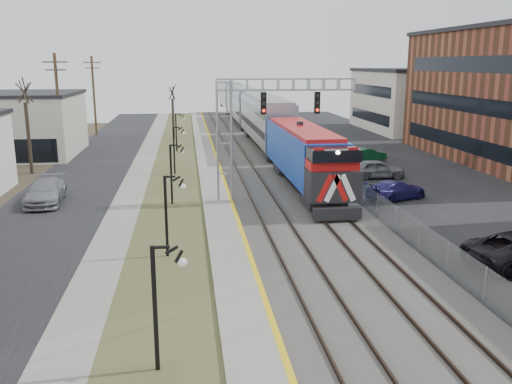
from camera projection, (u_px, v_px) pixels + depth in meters
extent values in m
cube|color=black|center=(76.00, 185.00, 41.53)|extent=(7.00, 120.00, 0.04)
cube|color=gray|center=(135.00, 183.00, 42.08)|extent=(2.00, 120.00, 0.08)
cube|color=#49522B|center=(174.00, 182.00, 42.46)|extent=(4.00, 120.00, 0.06)
cube|color=gray|center=(212.00, 180.00, 42.81)|extent=(2.00, 120.00, 0.24)
cube|color=#595651|center=(275.00, 178.00, 43.43)|extent=(8.00, 120.00, 0.20)
cube|color=black|center=(417.00, 175.00, 44.94)|extent=(16.00, 120.00, 0.04)
cube|color=gold|center=(224.00, 178.00, 42.89)|extent=(0.24, 120.00, 0.01)
cube|color=#2D2119|center=(241.00, 177.00, 43.05)|extent=(0.08, 120.00, 0.15)
cube|color=#2D2119|center=(259.00, 176.00, 43.24)|extent=(0.08, 120.00, 0.15)
cube|color=#2D2119|center=(284.00, 176.00, 43.49)|extent=(0.08, 120.00, 0.15)
cube|color=#2D2119|center=(302.00, 175.00, 43.67)|extent=(0.08, 120.00, 0.15)
cube|color=#143CA9|center=(305.00, 157.00, 38.99)|extent=(3.00, 17.00, 4.25)
cube|color=black|center=(337.00, 214.00, 31.01)|extent=(2.80, 0.50, 0.70)
cube|color=#94969D|center=(265.00, 121.00, 58.45)|extent=(3.00, 22.00, 5.33)
cube|color=#94969D|center=(243.00, 105.00, 80.45)|extent=(3.00, 22.00, 5.33)
cube|color=#94969D|center=(230.00, 96.00, 102.44)|extent=(3.00, 22.00, 5.33)
cube|color=gray|center=(224.00, 144.00, 35.22)|extent=(1.00, 1.00, 8.00)
cube|color=gray|center=(286.00, 85.00, 34.84)|extent=(9.00, 0.80, 0.80)
cube|color=black|center=(264.00, 103.00, 34.49)|extent=(0.35, 0.25, 1.40)
cube|color=black|center=(317.00, 103.00, 34.92)|extent=(0.35, 0.25, 1.40)
cylinder|color=black|center=(155.00, 310.00, 15.95)|extent=(0.14, 0.14, 4.00)
cylinder|color=black|center=(166.00, 217.00, 25.60)|extent=(0.14, 0.14, 4.00)
cylinder|color=black|center=(171.00, 175.00, 35.25)|extent=(0.14, 0.14, 4.00)
cylinder|color=black|center=(174.00, 151.00, 44.89)|extent=(0.14, 0.14, 4.00)
cylinder|color=black|center=(176.00, 133.00, 56.47)|extent=(0.14, 0.14, 4.00)
cylinder|color=#4C3823|center=(59.00, 109.00, 49.65)|extent=(0.28, 0.28, 10.00)
cylinder|color=#4C3823|center=(94.00, 96.00, 68.94)|extent=(0.28, 0.28, 10.00)
cube|color=gray|center=(326.00, 168.00, 43.79)|extent=(0.04, 120.00, 1.60)
cube|color=beige|center=(4.00, 126.00, 54.13)|extent=(14.00, 12.00, 6.00)
cube|color=beige|center=(426.00, 101.00, 74.70)|extent=(16.00, 18.00, 8.00)
cylinder|color=#382D23|center=(29.00, 139.00, 45.11)|extent=(0.30, 0.30, 5.95)
cylinder|color=#382D23|center=(173.00, 119.00, 65.95)|extent=(0.30, 0.30, 4.90)
imported|color=navy|center=(396.00, 190.00, 36.82)|extent=(4.89, 3.50, 1.32)
imported|color=slate|center=(377.00, 169.00, 43.64)|extent=(4.47, 1.87, 1.51)
imported|color=#0E4723|center=(367.00, 155.00, 50.98)|extent=(4.16, 2.67, 1.30)
imported|color=gray|center=(46.00, 192.00, 35.84)|extent=(2.59, 5.53, 1.56)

